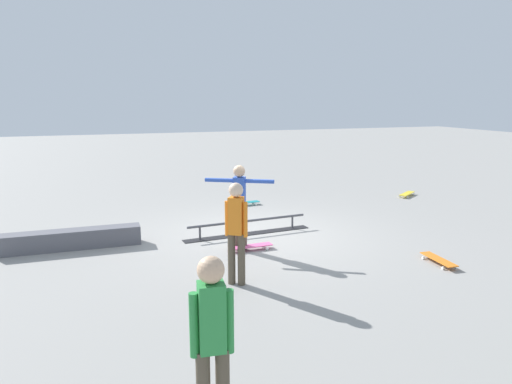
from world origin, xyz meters
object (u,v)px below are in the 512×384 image
grind_rail (248,228)px  loose_skateboard_yellow (407,194)px  skater_main (239,201)px  skate_ledge (70,239)px  loose_skateboard_teal (245,203)px  loose_skateboard_orange (439,260)px  bystander_orange_shirt (236,228)px  skateboard_main (252,246)px  bystander_green_shirt (212,339)px

grind_rail → loose_skateboard_yellow: (-5.62, -2.17, -0.06)m
skater_main → loose_skateboard_yellow: size_ratio=2.08×
skate_ledge → loose_skateboard_yellow: 9.33m
skater_main → loose_skateboard_teal: size_ratio=1.98×
loose_skateboard_orange → bystander_orange_shirt: bearing=88.9°
skate_ledge → skateboard_main: (-3.22, 1.23, -0.11)m
grind_rail → loose_skateboard_yellow: grind_rail is taller
skateboard_main → loose_skateboard_yellow: 6.71m
skater_main → loose_skateboard_yellow: (-6.09, -3.08, -0.86)m
skateboard_main → bystander_orange_shirt: bystander_orange_shirt is taller
skater_main → skateboard_main: skater_main is taller
skateboard_main → bystander_orange_shirt: 1.87m
skate_ledge → loose_skateboard_orange: size_ratio=3.19×
bystander_green_shirt → loose_skateboard_yellow: 11.14m
bystander_orange_shirt → skate_ledge: bearing=-12.8°
bystander_orange_shirt → skater_main: bearing=-74.0°
bystander_green_shirt → skateboard_main: bearing=73.3°
skateboard_main → skate_ledge: bearing=-23.8°
skate_ledge → bystander_green_shirt: 6.08m
grind_rail → skate_ledge: 3.50m
bystander_green_shirt → skate_ledge: bearing=108.1°
grind_rail → bystander_green_shirt: bystander_green_shirt is taller
skate_ledge → skater_main: size_ratio=1.61×
bystander_orange_shirt → loose_skateboard_orange: bearing=-149.6°
bystander_orange_shirt → skateboard_main: bearing=-81.7°
bystander_orange_shirt → loose_skateboard_teal: (-1.82, -5.13, -0.82)m
bystander_green_shirt → loose_skateboard_teal: (-3.00, -8.31, -0.84)m
skate_ledge → skater_main: 3.31m
bystander_orange_shirt → loose_skateboard_orange: 3.68m
skate_ledge → loose_skateboard_teal: skate_ledge is taller
grind_rail → bystander_orange_shirt: bearing=63.1°
skater_main → bystander_green_shirt: bystander_green_shirt is taller
grind_rail → skater_main: (0.47, 0.91, 0.80)m
skateboard_main → loose_skateboard_yellow: same height
skate_ledge → loose_skateboard_orange: bearing=153.4°
skater_main → bystander_orange_shirt: (0.56, 1.62, -0.04)m
grind_rail → loose_skateboard_teal: 2.72m
loose_skateboard_orange → bystander_green_shirt: bearing=124.8°
skate_ledge → skater_main: bearing=159.8°
skater_main → loose_skateboard_yellow: 6.88m
loose_skateboard_teal → skateboard_main: bearing=68.3°
bystander_orange_shirt → loose_skateboard_yellow: bystander_orange_shirt is taller
loose_skateboard_orange → loose_skateboard_teal: same height
skateboard_main → loose_skateboard_teal: 3.79m
grind_rail → loose_skateboard_teal: grind_rail is taller
skate_ledge → loose_skateboard_yellow: (-9.12, -1.97, -0.11)m
loose_skateboard_orange → loose_skateboard_teal: size_ratio=0.99×
loose_skateboard_yellow → skate_ledge: bearing=158.1°
grind_rail → loose_skateboard_yellow: bearing=-163.5°
skateboard_main → bystander_orange_shirt: bearing=60.4°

